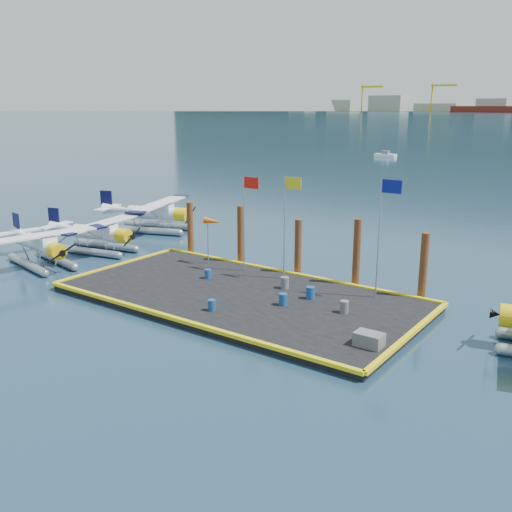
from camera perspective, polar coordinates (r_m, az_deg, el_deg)
The scene contains 22 objects.
ground at distance 32.19m, azimuth -1.66°, elevation -4.41°, with size 4000.00×4000.00×0.00m, color #173047.
dock at distance 32.13m, azimuth -1.67°, elevation -4.07°, with size 20.00×10.00×0.40m, color black.
dock_bumpers at distance 32.03m, azimuth -1.67°, elevation -3.58°, with size 20.25×10.25×0.18m, color yellow, non-canonical shape.
seaplane_a at distance 40.95m, azimuth -20.55°, elevation 0.81°, with size 8.02×8.74×3.09m.
seaplane_b at distance 43.65m, azimuth -15.35°, elevation 2.04°, with size 7.91×8.62×3.05m.
seaplane_c at distance 49.89m, azimuth -9.97°, elevation 4.07°, with size 8.80×9.38×3.37m.
drum_0 at distance 34.78m, azimuth -4.83°, elevation -1.80°, with size 0.40×0.40×0.57m, color navy.
drum_1 at distance 30.11m, azimuth 2.72°, elevation -4.36°, with size 0.45×0.45×0.64m, color navy.
drum_2 at distance 29.37m, azimuth 8.82°, elevation -5.04°, with size 0.45×0.45×0.63m, color #5A5B60.
drum_3 at distance 29.41m, azimuth -4.44°, elevation -4.93°, with size 0.41×0.41×0.58m, color navy.
drum_4 at distance 31.19m, azimuth 5.47°, elevation -3.68°, with size 0.48×0.48×0.68m, color navy.
drum_5 at distance 32.81m, azimuth 2.88°, elevation -2.68°, with size 0.48×0.48×0.68m, color #5A5B60.
crate at distance 25.65m, azimuth 11.24°, elevation -8.19°, with size 1.23×0.82×0.61m, color #5A5B60.
flagpole_red at distance 35.35m, azimuth -0.94°, elevation 4.72°, with size 1.14×0.08×6.00m.
flagpole_yellow at distance 33.66m, azimuth 3.17°, elevation 4.38°, with size 1.14×0.08×6.20m.
flagpole_blue at distance 30.89m, azimuth 12.60°, elevation 3.42°, with size 1.14×0.08×6.50m.
windsock at distance 37.24m, azimuth -4.32°, elevation 3.37°, with size 1.40×0.44×3.12m.
piling_0 at distance 40.91m, azimuth -6.58°, elevation 2.60°, with size 0.44×0.44×4.00m, color #442613.
piling_1 at distance 38.07m, azimuth -1.55°, elevation 1.93°, with size 0.44×0.44×4.20m, color #442613.
piling_2 at distance 35.65m, azimuth 4.22°, elevation 0.66°, with size 0.44×0.44×3.80m, color #442613.
piling_3 at distance 33.75m, azimuth 10.02°, elevation 0.09°, with size 0.44×0.44×4.30m, color #442613.
piling_4 at distance 32.34m, azimuth 16.39°, elevation -1.22°, with size 0.44×0.44×4.00m, color #442613.
Camera 1 is at (18.47, -24.13, 10.63)m, focal length 40.00 mm.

